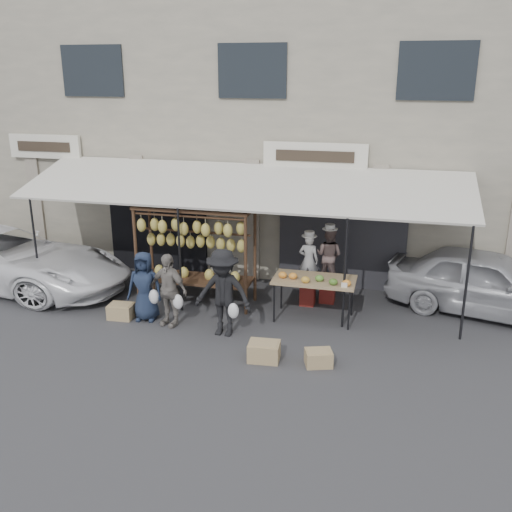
{
  "coord_description": "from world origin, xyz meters",
  "views": [
    {
      "loc": [
        3.4,
        -9.63,
        5.01
      ],
      "look_at": [
        0.61,
        1.4,
        1.3
      ],
      "focal_mm": 40.0,
      "sensor_mm": 36.0,
      "label": 1
    }
  ],
  "objects": [
    {
      "name": "banana_rack",
      "position": [
        -0.84,
        1.64,
        1.57
      ],
      "size": [
        2.6,
        0.9,
        2.24
      ],
      "color": "black",
      "rests_on": "ground_plane"
    },
    {
      "name": "customer_left",
      "position": [
        -1.56,
        0.53,
        0.74
      ],
      "size": [
        0.78,
        0.56,
        1.49
      ],
      "primitive_type": "imported",
      "rotation": [
        0.0,
        0.0,
        0.13
      ],
      "color": "#1C263D",
      "rests_on": "ground_plane"
    },
    {
      "name": "sedan",
      "position": [
        5.39,
        2.62,
        0.7
      ],
      "size": [
        4.41,
        2.64,
        1.4
      ],
      "primitive_type": "imported",
      "rotation": [
        0.0,
        0.0,
        1.32
      ],
      "color": "#A6A6AB",
      "rests_on": "ground_plane"
    },
    {
      "name": "vendor_right",
      "position": [
        2.03,
        2.41,
        1.11
      ],
      "size": [
        0.74,
        0.66,
        1.28
      ],
      "primitive_type": "imported",
      "rotation": [
        0.0,
        0.0,
        2.81
      ],
      "color": "#6A5552",
      "rests_on": "stool_right"
    },
    {
      "name": "produce_table",
      "position": [
        1.86,
        1.37,
        0.87
      ],
      "size": [
        1.7,
        0.9,
        1.04
      ],
      "color": "tan",
      "rests_on": "ground_plane"
    },
    {
      "name": "customer_right",
      "position": [
        0.25,
        0.23,
        0.89
      ],
      "size": [
        1.17,
        0.71,
        1.77
      ],
      "primitive_type": "imported",
      "rotation": [
        0.0,
        0.0,
        -0.05
      ],
      "color": "black",
      "rests_on": "ground_plane"
    },
    {
      "name": "crate_near_b",
      "position": [
        2.26,
        -0.56,
        0.14
      ],
      "size": [
        0.56,
        0.48,
        0.28
      ],
      "primitive_type": "cube",
      "rotation": [
        0.0,
        0.0,
        0.32
      ],
      "color": "tan",
      "rests_on": "ground_plane"
    },
    {
      "name": "stool_left",
      "position": [
        1.62,
        2.15,
        0.22
      ],
      "size": [
        0.32,
        0.32,
        0.45
      ],
      "primitive_type": "cube",
      "rotation": [
        0.0,
        0.0,
        0.01
      ],
      "color": "maroon",
      "rests_on": "ground_plane"
    },
    {
      "name": "crate_near_a",
      "position": [
        1.27,
        -0.61,
        0.17
      ],
      "size": [
        0.59,
        0.47,
        0.34
      ],
      "primitive_type": "cube",
      "rotation": [
        0.0,
        0.0,
        0.08
      ],
      "color": "tan",
      "rests_on": "ground_plane"
    },
    {
      "name": "customer_mid",
      "position": [
        -0.97,
        0.4,
        0.77
      ],
      "size": [
        0.97,
        0.6,
        1.54
      ],
      "primitive_type": "imported",
      "rotation": [
        0.0,
        0.0,
        -0.27
      ],
      "color": "gray",
      "rests_on": "ground_plane"
    },
    {
      "name": "stool_right",
      "position": [
        2.03,
        2.41,
        0.23
      ],
      "size": [
        0.41,
        0.41,
        0.47
      ],
      "primitive_type": "cube",
      "rotation": [
        0.0,
        0.0,
        -0.28
      ],
      "color": "maroon",
      "rests_on": "ground_plane"
    },
    {
      "name": "awning",
      "position": [
        0.01,
        2.28,
        2.57
      ],
      "size": [
        10.0,
        2.35,
        2.92
      ],
      "color": "beige",
      "rests_on": "ground_plane"
    },
    {
      "name": "vendor_left",
      "position": [
        1.62,
        2.15,
        1.04
      ],
      "size": [
        0.45,
        0.31,
        1.19
      ],
      "primitive_type": "imported",
      "rotation": [
        0.0,
        0.0,
        3.09
      ],
      "color": "#9D9D9D",
      "rests_on": "stool_left"
    },
    {
      "name": "shophouse",
      "position": [
        -0.0,
        6.5,
        3.65
      ],
      "size": [
        24.0,
        6.15,
        7.3
      ],
      "color": "#A79E88",
      "rests_on": "ground_plane"
    },
    {
      "name": "ground_plane",
      "position": [
        0.0,
        0.0,
        0.0
      ],
      "size": [
        90.0,
        90.0,
        0.0
      ],
      "primitive_type": "plane",
      "color": "#2D2D30"
    },
    {
      "name": "crate_far",
      "position": [
        -2.09,
        0.45,
        0.15
      ],
      "size": [
        0.53,
        0.42,
        0.31
      ],
      "primitive_type": "cube",
      "rotation": [
        0.0,
        0.0,
        0.06
      ],
      "color": "tan",
      "rests_on": "ground_plane"
    }
  ]
}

